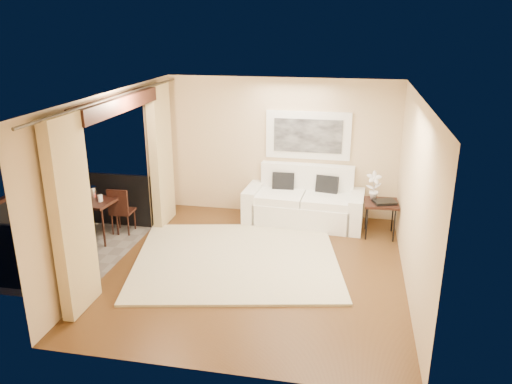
% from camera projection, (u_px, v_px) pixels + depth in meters
% --- Properties ---
extents(floor, '(5.00, 5.00, 0.00)m').
position_uv_depth(floor, '(257.00, 268.00, 7.85)').
color(floor, '#573719').
rests_on(floor, ground).
extents(room_shell, '(5.00, 6.40, 5.00)m').
position_uv_depth(room_shell, '(117.00, 104.00, 7.42)').
color(room_shell, white).
rests_on(room_shell, ground).
extents(balcony, '(1.81, 2.60, 1.17)m').
position_uv_depth(balcony, '(64.00, 241.00, 8.39)').
color(balcony, '#605B56').
rests_on(balcony, ground).
extents(curtains, '(0.16, 4.80, 2.64)m').
position_uv_depth(curtains, '(125.00, 180.00, 7.80)').
color(curtains, '#D2BA81').
rests_on(curtains, ground).
extents(artwork, '(1.62, 0.07, 0.92)m').
position_uv_depth(artwork, '(308.00, 136.00, 9.52)').
color(artwork, white).
rests_on(artwork, room_shell).
extents(rug, '(3.74, 3.41, 0.04)m').
position_uv_depth(rug, '(237.00, 259.00, 8.11)').
color(rug, beige).
rests_on(rug, floor).
extents(sofa, '(2.28, 1.08, 1.07)m').
position_uv_depth(sofa, '(304.00, 203.00, 9.58)').
color(sofa, white).
rests_on(sofa, floor).
extents(side_table, '(0.60, 0.60, 0.64)m').
position_uv_depth(side_table, '(381.00, 205.00, 8.88)').
color(side_table, black).
rests_on(side_table, floor).
extents(tray, '(0.45, 0.39, 0.05)m').
position_uv_depth(tray, '(385.00, 202.00, 8.79)').
color(tray, black).
rests_on(tray, side_table).
extents(orchid, '(0.28, 0.20, 0.52)m').
position_uv_depth(orchid, '(374.00, 186.00, 8.92)').
color(orchid, white).
rests_on(orchid, side_table).
extents(bistro_table, '(0.69, 0.69, 0.74)m').
position_uv_depth(bistro_table, '(95.00, 205.00, 8.69)').
color(bistro_table, black).
rests_on(bistro_table, balcony).
extents(balcony_chair_far, '(0.39, 0.39, 0.87)m').
position_uv_depth(balcony_chair_far, '(120.00, 208.00, 8.98)').
color(balcony_chair_far, black).
rests_on(balcony_chair_far, balcony).
extents(balcony_chair_near, '(0.47, 0.48, 1.06)m').
position_uv_depth(balcony_chair_near, '(34.00, 235.00, 7.55)').
color(balcony_chair_near, black).
rests_on(balcony_chair_near, balcony).
extents(ice_bucket, '(0.18, 0.18, 0.20)m').
position_uv_depth(ice_bucket, '(92.00, 192.00, 8.77)').
color(ice_bucket, white).
rests_on(ice_bucket, bistro_table).
extents(candle, '(0.06, 0.06, 0.07)m').
position_uv_depth(candle, '(100.00, 197.00, 8.72)').
color(candle, red).
rests_on(candle, bistro_table).
extents(vase, '(0.04, 0.04, 0.18)m').
position_uv_depth(vase, '(86.00, 200.00, 8.44)').
color(vase, silver).
rests_on(vase, bistro_table).
extents(glass_a, '(0.06, 0.06, 0.12)m').
position_uv_depth(glass_a, '(99.00, 199.00, 8.58)').
color(glass_a, silver).
rests_on(glass_a, bistro_table).
extents(glass_b, '(0.06, 0.06, 0.12)m').
position_uv_depth(glass_b, '(101.00, 198.00, 8.61)').
color(glass_b, silver).
rests_on(glass_b, bistro_table).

